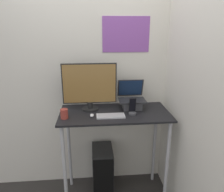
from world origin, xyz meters
TOP-DOWN VIEW (x-y plane):
  - wall_back at (0.00, 0.65)m, footprint 6.00×0.06m
  - wall_side_right at (0.66, 0.00)m, footprint 0.05×6.00m
  - desk at (0.00, 0.28)m, footprint 1.14×0.56m
  - laptop at (0.20, 0.39)m, footprint 0.29×0.27m
  - monitor at (-0.25, 0.39)m, footprint 0.57×0.18m
  - keyboard at (-0.05, 0.17)m, footprint 0.28×0.12m
  - mouse at (-0.24, 0.19)m, footprint 0.04×0.06m
  - cell_phone at (0.18, 0.22)m, footprint 0.08×0.08m
  - computer_tower at (-0.13, 0.38)m, footprint 0.24×0.38m
  - mug at (-0.50, 0.17)m, footprint 0.07×0.07m

SIDE VIEW (x-z plane):
  - computer_tower at x=-0.13m, z-range 0.00..0.56m
  - desk at x=0.00m, z-range 0.36..1.42m
  - keyboard at x=-0.05m, z-range 1.06..1.07m
  - mouse at x=-0.24m, z-range 1.06..1.09m
  - mug at x=-0.50m, z-range 1.06..1.15m
  - cell_phone at x=0.18m, z-range 1.02..1.19m
  - laptop at x=0.20m, z-range 0.99..1.29m
  - wall_side_right at x=0.66m, z-range 0.00..2.60m
  - wall_back at x=0.00m, z-range 0.00..2.60m
  - monitor at x=-0.25m, z-range 1.06..1.56m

